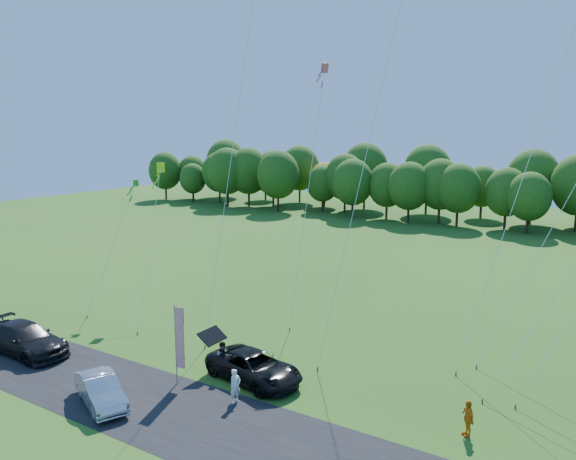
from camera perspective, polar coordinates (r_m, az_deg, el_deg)
The scene contains 18 objects.
ground at distance 30.42m, azimuth -6.25°, elevation -14.84°, with size 160.00×160.00×0.00m, color #225215.
asphalt_strip at distance 27.74m, azimuth -11.64°, elevation -17.60°, with size 90.00×6.00×0.01m, color black.
tree_line at distance 79.43m, azimuth 19.23°, elevation 0.34°, with size 116.00×12.00×10.00m, color #1E4711, non-canonical shape.
black_suv at distance 29.82m, azimuth -3.47°, elevation -13.72°, with size 2.54×5.50×1.53m, color black.
silver_sedan at distance 28.89m, azimuth -18.49°, elevation -15.21°, with size 1.49×4.27×1.41m, color #ACABB0.
dark_truck_a at distance 36.46m, azimuth -25.14°, elevation -9.97°, with size 2.44×6.01×1.74m, color black.
person_tailgate_a at distance 27.76m, azimuth -5.38°, elevation -15.50°, with size 0.60×0.40×1.65m, color white.
person_tailgate_b at distance 30.54m, azimuth -6.57°, elevation -12.87°, with size 0.89×0.69×1.83m, color gray.
person_east at distance 26.17m, azimuth 17.79°, elevation -17.73°, with size 0.94×0.39×1.60m, color orange.
feather_flag at distance 29.12m, azimuth -11.04°, elevation -10.58°, with size 0.56×0.11×4.26m.
kite_delta_blue at distance 36.63m, azimuth -5.06°, elevation 12.66°, with size 3.92×11.21×29.23m.
kite_parafoil_orange at distance 34.45m, azimuth 24.68°, elevation 10.81°, with size 6.67×12.16×27.82m.
kite_delta_red at distance 33.15m, azimuth 8.57°, elevation 10.41°, with size 2.76×11.13×25.26m.
kite_diamond_yellow at distance 39.92m, azimuth -13.84°, elevation -1.28°, with size 5.12×7.74×10.74m.
kite_diamond_green at distance 42.29m, azimuth -17.34°, elevation -1.41°, with size 1.04×6.00×9.36m.
kite_diamond_white at distance 33.51m, azimuth 24.28°, elevation -1.76°, with size 5.36×6.32×13.40m.
kite_diamond_pink at distance 37.89m, azimuth 2.06°, elevation 3.95°, with size 1.76×7.04×17.73m.
kite_diamond_blue_low at distance 29.35m, azimuth 26.34°, elevation -9.05°, with size 3.86×3.74×7.87m.
Camera 1 is at (17.32, -21.44, 12.86)m, focal length 35.00 mm.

